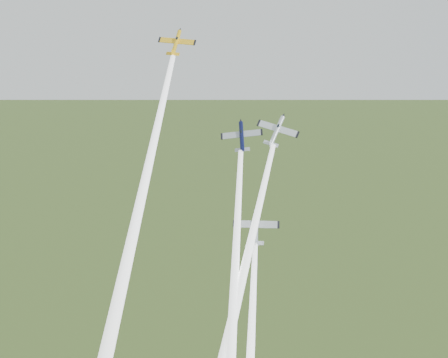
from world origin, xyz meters
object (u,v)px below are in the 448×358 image
at_px(plane_silver_right, 277,131).
at_px(plane_silver_low, 256,227).
at_px(plane_yellow, 176,43).
at_px(plane_navy, 242,136).

height_order(plane_silver_right, plane_silver_low, plane_silver_right).
xyz_separation_m(plane_yellow, plane_silver_low, (16.07, -7.93, -33.17)).
bearing_deg(plane_silver_low, plane_navy, 113.09).
relative_size(plane_yellow, plane_silver_low, 0.84).
bearing_deg(plane_navy, plane_silver_right, 4.47).
distance_m(plane_navy, plane_silver_right, 6.84).
distance_m(plane_silver_right, plane_silver_low, 19.06).
height_order(plane_yellow, plane_navy, plane_yellow).
xyz_separation_m(plane_yellow, plane_navy, (12.52, -0.15, -17.55)).
bearing_deg(plane_navy, plane_yellow, 177.17).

